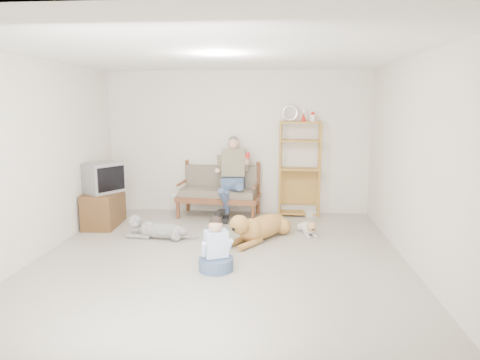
# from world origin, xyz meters

# --- Properties ---
(floor) EXTENTS (5.50, 5.50, 0.00)m
(floor) POSITION_xyz_m (0.00, 0.00, 0.00)
(floor) COLOR beige
(floor) RESTS_ON ground
(ceiling) EXTENTS (5.50, 5.50, 0.00)m
(ceiling) POSITION_xyz_m (0.00, 0.00, 2.70)
(ceiling) COLOR white
(ceiling) RESTS_ON ground
(wall_back) EXTENTS (5.00, 0.00, 5.00)m
(wall_back) POSITION_xyz_m (0.00, 2.75, 1.35)
(wall_back) COLOR beige
(wall_back) RESTS_ON ground
(wall_front) EXTENTS (5.00, 0.00, 5.00)m
(wall_front) POSITION_xyz_m (0.00, -2.75, 1.35)
(wall_front) COLOR beige
(wall_front) RESTS_ON ground
(wall_left) EXTENTS (0.00, 5.50, 5.50)m
(wall_left) POSITION_xyz_m (-2.50, 0.00, 1.35)
(wall_left) COLOR beige
(wall_left) RESTS_ON ground
(wall_right) EXTENTS (0.00, 5.50, 5.50)m
(wall_right) POSITION_xyz_m (2.50, 0.00, 1.35)
(wall_right) COLOR beige
(wall_right) RESTS_ON ground
(loveseat) EXTENTS (1.56, 0.85, 0.95)m
(loveseat) POSITION_xyz_m (-0.32, 2.43, 0.49)
(loveseat) COLOR brown
(loveseat) RESTS_ON ground
(man) EXTENTS (0.57, 0.81, 1.32)m
(man) POSITION_xyz_m (-0.07, 2.21, 0.69)
(man) COLOR #465581
(man) RESTS_ON loveseat
(etagere) EXTENTS (0.79, 0.34, 2.07)m
(etagere) POSITION_xyz_m (1.18, 2.55, 0.91)
(etagere) COLOR #A97F35
(etagere) RESTS_ON ground
(book_stack) EXTENTS (0.23, 0.20, 0.12)m
(book_stack) POSITION_xyz_m (1.40, 2.46, 0.06)
(book_stack) COLOR white
(book_stack) RESTS_ON ground
(tv_stand) EXTENTS (0.55, 0.92, 0.60)m
(tv_stand) POSITION_xyz_m (-2.23, 1.58, 0.30)
(tv_stand) COLOR brown
(tv_stand) RESTS_ON ground
(crt_tv) EXTENTS (0.74, 0.78, 0.51)m
(crt_tv) POSITION_xyz_m (-2.19, 1.55, 0.85)
(crt_tv) COLOR gray
(crt_tv) RESTS_ON tv_stand
(wall_outlet) EXTENTS (0.12, 0.02, 0.08)m
(wall_outlet) POSITION_xyz_m (-1.25, 2.73, 0.30)
(wall_outlet) COLOR white
(wall_outlet) RESTS_ON ground
(golden_retriever) EXTENTS (1.00, 1.43, 0.49)m
(golden_retriever) POSITION_xyz_m (0.49, 1.00, 0.20)
(golden_retriever) COLOR gold
(golden_retriever) RESTS_ON ground
(shaggy_dog) EXTENTS (1.21, 0.36, 0.36)m
(shaggy_dog) POSITION_xyz_m (-1.13, 0.95, 0.14)
(shaggy_dog) COLOR silver
(shaggy_dog) RESTS_ON ground
(terrier) EXTENTS (0.28, 0.65, 0.24)m
(terrier) POSITION_xyz_m (1.28, 1.35, 0.10)
(terrier) COLOR silver
(terrier) RESTS_ON ground
(child) EXTENTS (0.44, 0.44, 0.70)m
(child) POSITION_xyz_m (-0.01, -0.27, 0.25)
(child) COLOR #465581
(child) RESTS_ON ground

